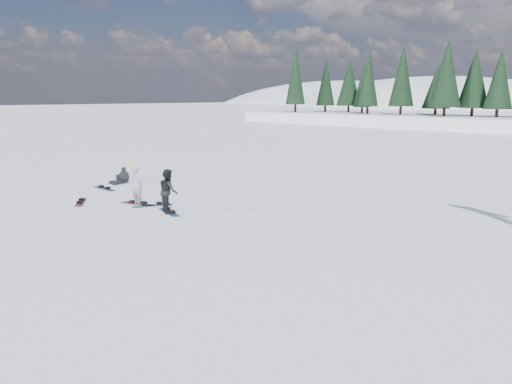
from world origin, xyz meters
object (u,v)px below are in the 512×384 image
Objects in this scene: gear_bag at (120,178)px; snowboard_loose_c at (104,189)px; seated_rider at (123,177)px; snowboarder_man at (168,191)px; snowboard_loose_a at (152,206)px; snowboarder_woman at (137,185)px; snowboard_loose_b at (81,203)px.

gear_bag reaches higher than snowboard_loose_c.
snowboard_loose_c is at bearing -52.72° from seated_rider.
gear_bag is (-7.33, 2.34, -0.65)m from snowboarder_man.
gear_bag is 0.30× the size of snowboard_loose_a.
snowboard_loose_c is at bearing -49.40° from gear_bag.
snowboard_loose_a is (5.96, -2.14, -0.14)m from gear_bag.
snowboard_loose_a is at bearing -6.56° from snowboard_loose_c.
snowboarder_man is at bearing -17.69° from gear_bag.
snowboarder_man reaches higher than gear_bag.
snowboard_loose_c is at bearing 16.96° from snowboarder_man.
gear_bag is at bearing 92.53° from snowboard_loose_a.
snowboard_loose_b is at bearing 28.80° from snowboarder_woman.
snowboard_loose_a is 1.00× the size of snowboard_loose_c.
snowboard_loose_c is (0.72, -1.40, -0.29)m from seated_rider.
snowboarder_man is (2.02, 0.02, 0.03)m from snowboarder_woman.
snowboarder_woman is 1.09× the size of snowboard_loose_a.
snowboarder_woman reaches higher than snowboard_loose_c.
snowboard_loose_b is (2.79, -3.54, -0.29)m from seated_rider.
snowboard_loose_b is at bearing -41.60° from seated_rider.
snowboarder_man is 3.54× the size of gear_bag.
snowboarder_man is 1.62× the size of seated_rider.
seated_rider is at bearing 116.68° from snowboard_loose_c.
gear_bag is at bearing 170.47° from seated_rider.
snowboard_loose_c is 2.98m from snowboard_loose_b.
snowboard_loose_c is (-5.92, 0.68, -0.78)m from snowboarder_man.
snowboarder_woman is at bearing -10.63° from snowboard_loose_c.
snowboarder_woman reaches higher than snowboard_loose_a.
snowboard_loose_a and snowboard_loose_c have the same top height.
gear_bag is 5.16m from snowboard_loose_b.
snowboard_loose_b is at bearing 44.27° from snowboarder_man.
seated_rider is at bearing -19.72° from gear_bag.
gear_bag is 2.18m from snowboard_loose_c.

